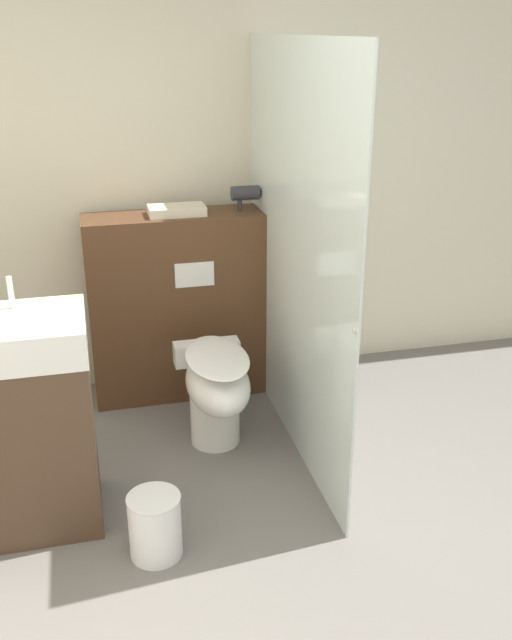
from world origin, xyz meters
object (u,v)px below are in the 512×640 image
(hair_drier, at_px, (247,193))
(waste_bin, at_px, (155,526))
(toilet, at_px, (216,389))
(sink_vanity, at_px, (26,423))

(hair_drier, bearing_deg, waste_bin, -117.21)
(toilet, bearing_deg, hair_drier, 63.96)
(waste_bin, bearing_deg, sink_vanity, 143.21)
(toilet, bearing_deg, sink_vanity, -156.28)
(sink_vanity, xyz_separation_m, hair_drier, (1.23, 1.06, 0.71))
(toilet, relative_size, hair_drier, 3.45)
(toilet, relative_size, sink_vanity, 0.57)
(toilet, height_order, waste_bin, toilet)
(hair_drier, distance_m, waste_bin, 1.93)
(sink_vanity, bearing_deg, waste_bin, -36.79)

